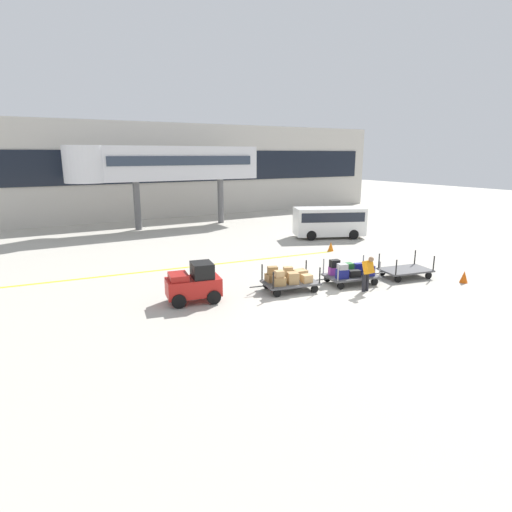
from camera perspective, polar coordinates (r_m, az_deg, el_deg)
The scene contains 12 objects.
ground_plane at distance 17.32m, azimuth 8.72°, elevation -5.89°, with size 120.00×120.00×0.00m, color #B2ADA0.
apron_lead_line at distance 22.15m, azimuth -10.30°, elevation -1.61°, with size 18.58×0.20×0.01m, color yellow.
terminal_building at distance 40.06m, azimuth -15.18°, elevation 10.98°, with size 51.05×2.51×8.45m.
jet_bridge at distance 34.22m, azimuth -12.95°, elevation 11.98°, with size 14.94×3.00×6.33m.
baggage_tug at distance 16.88m, azimuth -8.34°, elevation -3.70°, with size 2.26×1.54×1.58m.
baggage_cart_lead at distance 18.18m, azimuth 4.40°, elevation -3.06°, with size 3.08×1.78×1.10m.
baggage_cart_middle at distance 19.55m, azimuth 12.56°, elevation -2.16°, with size 3.08×1.78×1.10m.
baggage_cart_tail at distance 21.35m, azimuth 19.47°, elevation -1.81°, with size 3.08×1.78×1.10m.
baggage_handler at distance 18.52m, azimuth 14.81°, elevation -2.10°, with size 0.44×0.46×1.56m.
shuttle_van at distance 30.07m, azimuth 9.85°, elevation 4.79°, with size 5.16×3.60×2.10m.
safety_cone_near at distance 21.52m, azimuth 26.24°, elevation -2.53°, with size 0.36×0.36×0.55m, color #EA590F.
safety_cone_far at distance 26.03m, azimuth 10.05°, elevation 1.28°, with size 0.36×0.36×0.55m, color orange.
Camera 1 is at (-10.29, -12.70, 5.73)m, focal length 29.67 mm.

